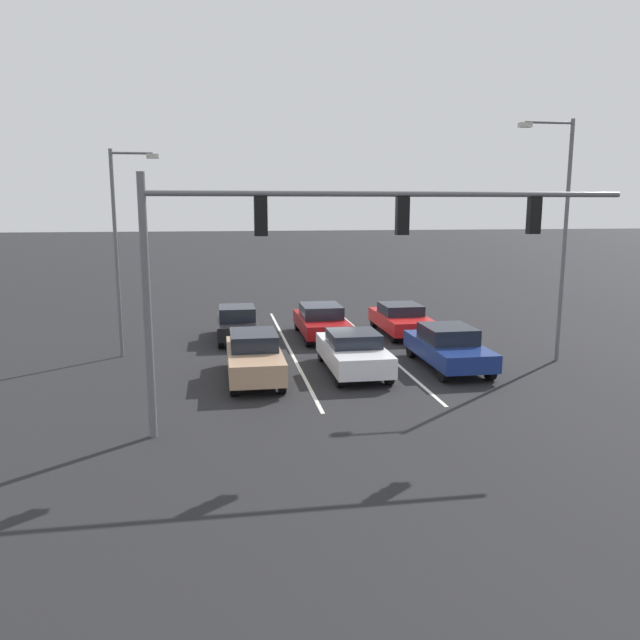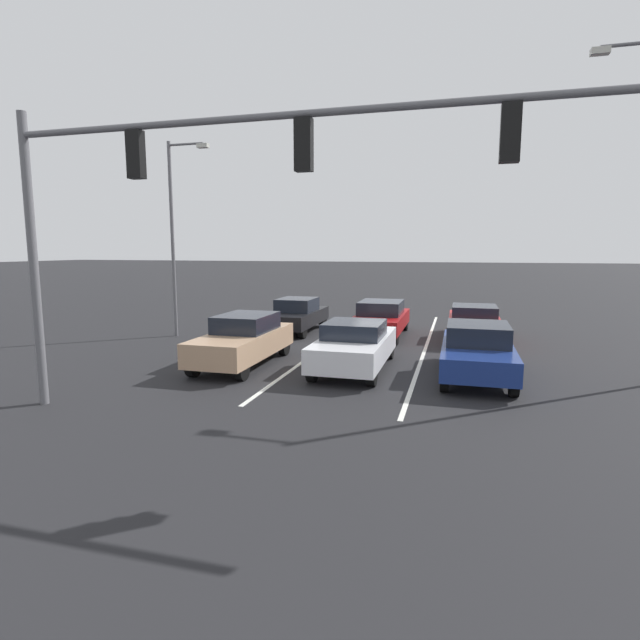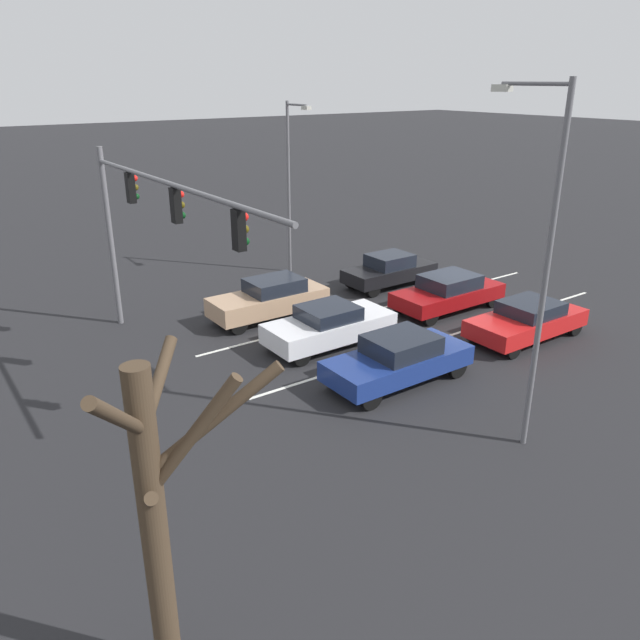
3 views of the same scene
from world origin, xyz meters
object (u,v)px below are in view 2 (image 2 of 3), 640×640
at_px(car_white_midlane_front, 355,345).
at_px(street_lamp_right_shoulder, 176,226).
at_px(car_navy_leftlane_front, 477,350).
at_px(car_maroon_midlane_second, 381,318).
at_px(car_red_leftlane_second, 474,322).
at_px(car_tan_rightlane_front, 243,339).
at_px(car_black_rightlane_second, 297,315).
at_px(traffic_signal_gantry, 198,181).

relative_size(car_white_midlane_front, street_lamp_right_shoulder, 0.59).
xyz_separation_m(car_navy_leftlane_front, street_lamp_right_shoulder, (11.58, -3.65, 3.70)).
distance_m(car_white_midlane_front, car_maroon_midlane_second, 5.95).
height_order(car_white_midlane_front, street_lamp_right_shoulder, street_lamp_right_shoulder).
bearing_deg(car_red_leftlane_second, street_lamp_right_shoulder, 11.54).
height_order(car_white_midlane_front, car_red_leftlane_second, car_white_midlane_front).
xyz_separation_m(car_tan_rightlane_front, car_black_rightlane_second, (0.34, -6.38, -0.05)).
distance_m(car_navy_leftlane_front, car_maroon_midlane_second, 6.92).
height_order(car_navy_leftlane_front, traffic_signal_gantry, traffic_signal_gantry).
bearing_deg(traffic_signal_gantry, car_navy_leftlane_front, -136.76).
distance_m(car_navy_leftlane_front, car_black_rightlane_second, 9.44).
height_order(car_black_rightlane_second, car_red_leftlane_second, car_black_rightlane_second).
bearing_deg(car_white_midlane_front, car_black_rightlane_second, -58.00).
xyz_separation_m(car_navy_leftlane_front, car_maroon_midlane_second, (3.62, -5.89, -0.02)).
relative_size(car_tan_rightlane_front, car_maroon_midlane_second, 0.98).
distance_m(car_maroon_midlane_second, traffic_signal_gantry, 12.07).
distance_m(car_white_midlane_front, car_red_leftlane_second, 7.04).
bearing_deg(street_lamp_right_shoulder, traffic_signal_gantry, 123.82).
height_order(car_maroon_midlane_second, street_lamp_right_shoulder, street_lamp_right_shoulder).
bearing_deg(car_black_rightlane_second, car_red_leftlane_second, -179.90).
bearing_deg(car_red_leftlane_second, traffic_signal_gantry, 63.32).
bearing_deg(car_navy_leftlane_front, car_white_midlane_front, 0.94).
xyz_separation_m(car_white_midlane_front, street_lamp_right_shoulder, (8.10, -3.70, 3.73)).
bearing_deg(car_red_leftlane_second, car_tan_rightlane_front, 42.42).
distance_m(car_black_rightlane_second, street_lamp_right_shoulder, 6.17).
height_order(car_navy_leftlane_front, street_lamp_right_shoulder, street_lamp_right_shoulder).
height_order(car_tan_rightlane_front, car_red_leftlane_second, car_tan_rightlane_front).
height_order(car_tan_rightlane_front, car_white_midlane_front, car_tan_rightlane_front).
relative_size(car_navy_leftlane_front, street_lamp_right_shoulder, 0.60).
height_order(car_red_leftlane_second, traffic_signal_gantry, traffic_signal_gantry).
distance_m(car_navy_leftlane_front, car_white_midlane_front, 3.48).
xyz_separation_m(car_navy_leftlane_front, car_white_midlane_front, (3.48, 0.06, -0.03)).
relative_size(car_black_rightlane_second, street_lamp_right_shoulder, 0.55).
height_order(car_white_midlane_front, car_black_rightlane_second, car_black_rightlane_second).
xyz_separation_m(car_red_leftlane_second, street_lamp_right_shoulder, (11.65, 2.38, 3.77)).
height_order(car_black_rightlane_second, traffic_signal_gantry, traffic_signal_gantry).
distance_m(car_navy_leftlane_front, car_red_leftlane_second, 6.03).
bearing_deg(traffic_signal_gantry, car_white_midlane_front, -112.16).
bearing_deg(car_white_midlane_front, car_tan_rightlane_front, 5.24).
bearing_deg(street_lamp_right_shoulder, car_black_rightlane_second, -151.23).
height_order(car_white_midlane_front, car_maroon_midlane_second, car_maroon_midlane_second).
distance_m(car_tan_rightlane_front, street_lamp_right_shoulder, 7.16).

